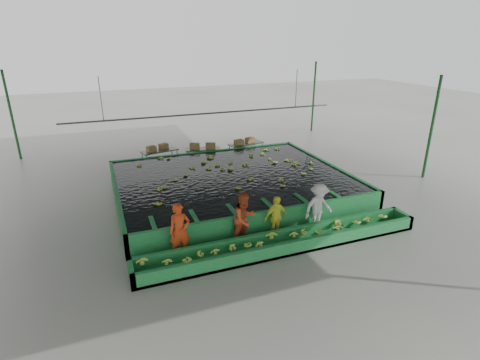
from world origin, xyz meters
name	(u,v)px	position (x,y,z in m)	size (l,w,h in m)	color
ground	(244,206)	(0.00, 0.00, 0.00)	(80.00, 80.00, 0.00)	gray
shed_roof	(245,84)	(0.00, 0.00, 5.00)	(20.00, 22.00, 0.04)	gray
shed_posts	(245,149)	(0.00, 0.00, 2.50)	(20.00, 22.00, 5.00)	#1A4D22
flotation_tank	(232,184)	(0.00, 1.50, 0.45)	(10.00, 8.00, 0.90)	#1C7334
tank_water	(232,176)	(0.00, 1.50, 0.85)	(9.70, 7.70, 0.00)	black
sorting_trough	(284,242)	(0.00, -3.60, 0.25)	(10.00, 1.00, 0.50)	#1C7334
cableway_rail	(208,113)	(0.00, 5.00, 3.00)	(0.08, 0.08, 14.00)	#59605B
rail_hanger_left	(101,99)	(-5.00, 5.00, 4.00)	(0.04, 0.04, 2.00)	#59605B
rail_hanger_right	(296,89)	(5.00, 5.00, 4.00)	(0.04, 0.04, 2.00)	#59605B
worker_a	(180,231)	(-3.30, -2.80, 0.92)	(0.67, 0.44, 1.84)	#C03813
worker_b	(245,219)	(-1.11, -2.80, 0.94)	(0.91, 0.71, 1.87)	#AD3E1D
worker_c	(276,217)	(0.05, -2.80, 0.79)	(0.92, 0.38, 1.57)	yellow
worker_d	(318,207)	(1.76, -2.80, 0.89)	(1.15, 0.66, 1.78)	beige
packing_table_left	(160,158)	(-2.34, 6.59, 0.44)	(1.94, 0.78, 0.88)	#59605B
packing_table_mid	(203,156)	(-0.04, 6.13, 0.43)	(1.89, 0.76, 0.86)	#59605B
packing_table_right	(246,151)	(2.54, 6.12, 0.46)	(2.02, 0.81, 0.92)	#59605B
box_stack_left	(158,150)	(-2.42, 6.68, 0.88)	(1.22, 0.34, 0.26)	olive
box_stack_mid	(203,149)	(-0.05, 6.08, 0.86)	(1.41, 0.39, 0.30)	olive
box_stack_right	(244,143)	(2.43, 6.08, 0.92)	(1.28, 0.35, 0.28)	olive
floating_bananas	(226,170)	(0.00, 2.30, 0.85)	(8.63, 5.88, 0.12)	#96B63D
trough_bananas	(285,238)	(0.00, -3.60, 0.40)	(9.46, 0.63, 0.13)	#96B63D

